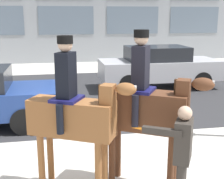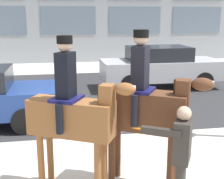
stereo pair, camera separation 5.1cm
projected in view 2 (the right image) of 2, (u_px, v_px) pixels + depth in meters
The scene contains 6 objects.
ground_plane at pixel (96, 145), 7.06m from camera, with size 80.00×80.00×0.00m, color beige.
road_surface at pixel (80, 94), 11.60m from camera, with size 23.43×8.50×0.01m.
mounted_horse_lead at pixel (73, 114), 4.89m from camera, with size 1.67×1.09×2.56m.
mounted_horse_companion at pixel (145, 107), 5.04m from camera, with size 1.67×1.19×2.64m.
pedestrian_bystander at pixel (181, 152), 4.41m from camera, with size 0.91×0.46×1.64m.
street_car_far_lane at pixel (160, 66), 12.42m from camera, with size 4.70×1.90×1.66m.
Camera 2 is at (-0.80, -6.53, 2.85)m, focal length 50.00 mm.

